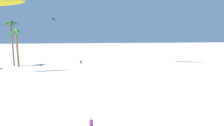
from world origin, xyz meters
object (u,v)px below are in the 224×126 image
palm_tree_3 (17,36)px  flying_kite_1 (53,19)px  flying_kite_2 (3,3)px  palm_tree_2 (11,28)px

palm_tree_3 → flying_kite_1: bearing=23.8°
palm_tree_3 → flying_kite_2: size_ratio=0.63×
palm_tree_3 → flying_kite_2: 10.17m
flying_kite_1 → flying_kite_2: flying_kite_2 is taller
palm_tree_2 → palm_tree_3: size_ratio=1.20×
palm_tree_2 → flying_kite_2: flying_kite_2 is taller
palm_tree_3 → flying_kite_1: size_ratio=0.69×
palm_tree_2 → flying_kite_2: bearing=-75.0°
flying_kite_2 → palm_tree_3: bearing=97.6°
palm_tree_2 → flying_kite_2: size_ratio=0.76×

